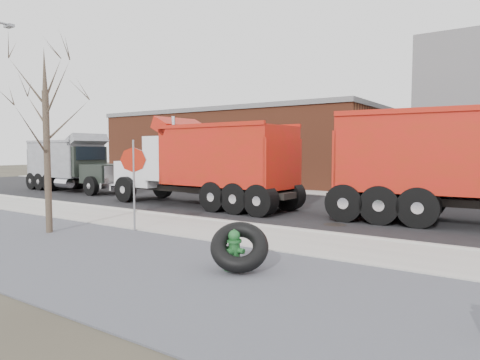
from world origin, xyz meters
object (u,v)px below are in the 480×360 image
Objects in this scene: fire_hydrant at (234,252)px; dump_truck_red_b at (206,161)px; stop_sign at (134,169)px; truck_tire at (239,247)px; dump_truck_grey at (74,163)px.

dump_truck_red_b reaches higher than fire_hydrant.
dump_truck_red_b is (-1.82, 5.53, 0.08)m from stop_sign.
stop_sign is at bearing 160.96° from truck_tire.
dump_truck_grey is at bearing 134.65° from stop_sign.
dump_truck_red_b reaches higher than dump_truck_grey.
dump_truck_red_b is at bearing 133.01° from fire_hydrant.
dump_truck_red_b is (-6.60, 7.18, 1.39)m from truck_tire.
stop_sign is 0.37× the size of dump_truck_grey.
truck_tire is at bearing -2.88° from fire_hydrant.
dump_truck_grey is (-12.30, 6.51, -0.17)m from stop_sign.
dump_truck_grey reaches higher than truck_tire.
stop_sign reaches higher than truck_tire.
dump_truck_grey is at bearing 154.45° from truck_tire.
truck_tire is 0.17× the size of dump_truck_red_b.
fire_hydrant is 9.77m from dump_truck_red_b.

